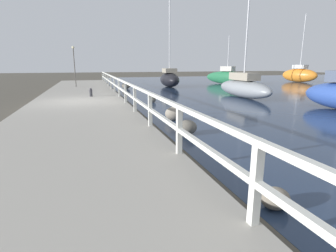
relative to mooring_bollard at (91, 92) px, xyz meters
name	(u,v)px	position (x,y,z in m)	size (l,w,h in m)	color
ground_plane	(79,107)	(-0.61, -1.79, -0.54)	(120.00, 120.00, 0.00)	#4C473D
dock_walkway	(79,104)	(-0.61, -1.79, -0.39)	(4.44, 36.00, 0.31)	#9E998E
railing	(122,86)	(1.50, -1.79, 0.44)	(0.10, 32.50, 0.99)	silver
boulder_downstream	(126,86)	(3.01, 7.46, -0.27)	(0.73, 0.65, 0.54)	slate
boulder_near_dock	(275,198)	(2.33, -12.38, -0.38)	(0.43, 0.39, 0.32)	slate
boulder_upstream	(187,127)	(2.61, -8.12, -0.32)	(0.59, 0.53, 0.44)	#666056
boulder_water_edge	(174,114)	(2.88, -6.07, -0.28)	(0.69, 0.62, 0.52)	gray
boulder_far_strip	(152,100)	(3.19, -1.26, -0.38)	(0.44, 0.39, 0.33)	#666056
mooring_bollard	(91,92)	(0.00, 0.00, 0.00)	(0.17, 0.17, 0.46)	#333338
dock_lamp	(74,60)	(-1.02, 7.13, 1.81)	(0.20, 0.20, 3.13)	#514C47
sailboat_black	(169,79)	(7.21, 8.36, 0.21)	(1.76, 4.16, 8.28)	black
sailboat_gray	(243,87)	(9.31, -0.65, 0.11)	(1.41, 5.47, 7.16)	gray
sailboat_green	(227,77)	(14.14, 9.94, 0.21)	(2.90, 5.92, 4.91)	#236B42
sailboat_orange	(299,75)	(24.01, 10.43, 0.33)	(2.63, 4.53, 7.63)	orange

